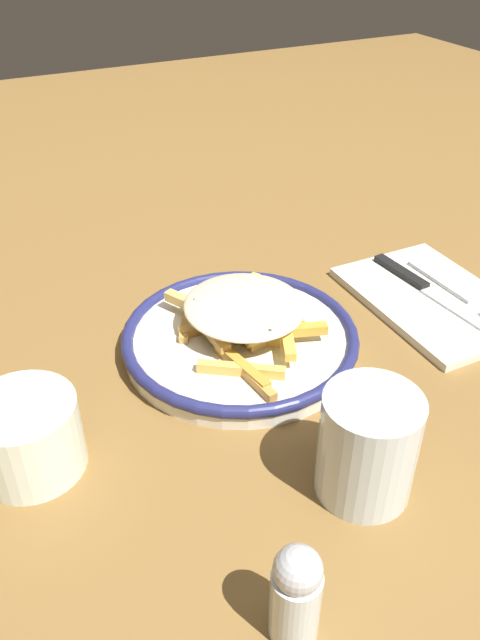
% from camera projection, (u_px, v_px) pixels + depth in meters
% --- Properties ---
extents(ground_plane, '(2.60, 2.60, 0.00)m').
position_uv_depth(ground_plane, '(240.00, 349.00, 0.72)').
color(ground_plane, brown).
extents(plate, '(0.26, 0.26, 0.03)m').
position_uv_depth(plate, '(240.00, 339.00, 0.71)').
color(plate, white).
rests_on(plate, ground_plane).
extents(fries_heap, '(0.15, 0.21, 0.04)m').
position_uv_depth(fries_heap, '(243.00, 313.00, 0.70)').
color(fries_heap, gold).
rests_on(fries_heap, plate).
extents(napkin, '(0.16, 0.23, 0.01)m').
position_uv_depth(napkin, '(433.00, 299.00, 0.79)').
color(napkin, silver).
rests_on(napkin, ground_plane).
extents(fork, '(0.02, 0.18, 0.01)m').
position_uv_depth(fork, '(459.00, 294.00, 0.79)').
color(fork, silver).
rests_on(fork, napkin).
extents(knife, '(0.03, 0.21, 0.01)m').
position_uv_depth(knife, '(424.00, 287.00, 0.80)').
color(knife, black).
rests_on(knife, napkin).
extents(water_glass, '(0.08, 0.08, 0.10)m').
position_uv_depth(water_glass, '(368.00, 446.00, 0.53)').
color(water_glass, silver).
rests_on(water_glass, ground_plane).
extents(coffee_mug, '(0.12, 0.09, 0.07)m').
position_uv_depth(coffee_mug, '(26.00, 436.00, 0.56)').
color(coffee_mug, white).
rests_on(coffee_mug, ground_plane).
extents(salt_shaker, '(0.04, 0.04, 0.09)m').
position_uv_depth(salt_shaker, '(296.00, 593.00, 0.43)').
color(salt_shaker, silver).
rests_on(salt_shaker, ground_plane).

